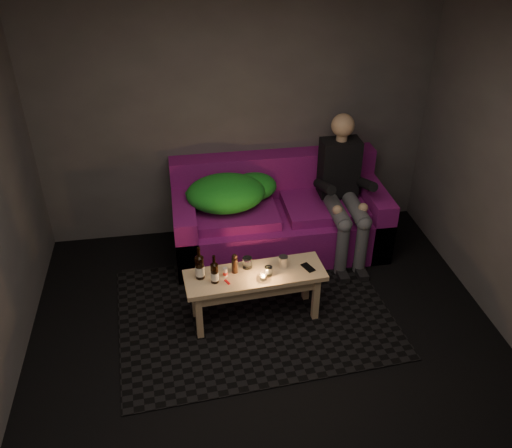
{
  "coord_description": "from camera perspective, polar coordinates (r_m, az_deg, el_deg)",
  "views": [
    {
      "loc": [
        -0.63,
        -2.84,
        3.31
      ],
      "look_at": [
        0.06,
        1.4,
        0.55
      ],
      "focal_mm": 38.0,
      "sensor_mm": 36.0,
      "label": 1
    }
  ],
  "objects": [
    {
      "name": "pepper_mill",
      "position": [
        4.57,
        -2.25,
        -4.39
      ],
      "size": [
        0.06,
        0.06,
        0.14
      ],
      "primitive_type": "cylinder",
      "rotation": [
        0.0,
        0.0,
        0.28
      ],
      "color": "black",
      "rests_on": "coffee_table"
    },
    {
      "name": "salt_shaker",
      "position": [
        4.56,
        -3.26,
        -5.07
      ],
      "size": [
        0.04,
        0.04,
        0.08
      ],
      "primitive_type": "cylinder",
      "rotation": [
        0.0,
        0.0,
        0.17
      ],
      "color": "silver",
      "rests_on": "coffee_table"
    },
    {
      "name": "steel_cup",
      "position": [
        4.64,
        2.89,
        -4.0
      ],
      "size": [
        0.1,
        0.1,
        0.11
      ],
      "primitive_type": "cylinder",
      "rotation": [
        0.0,
        0.0,
        0.39
      ],
      "color": "silver",
      "rests_on": "coffee_table"
    },
    {
      "name": "smartphone",
      "position": [
        4.68,
        5.49,
        -4.58
      ],
      "size": [
        0.11,
        0.15,
        0.01
      ],
      "primitive_type": "cube",
      "rotation": [
        0.0,
        0.0,
        0.4
      ],
      "color": "black",
      "rests_on": "coffee_table"
    },
    {
      "name": "tealight",
      "position": [
        4.52,
        0.75,
        -5.63
      ],
      "size": [
        0.06,
        0.06,
        0.05
      ],
      "color": "white",
      "rests_on": "coffee_table"
    },
    {
      "name": "room",
      "position": [
        3.76,
        1.4,
        6.31
      ],
      "size": [
        4.5,
        4.5,
        4.5
      ],
      "color": "silver",
      "rests_on": "ground"
    },
    {
      "name": "red_lighter",
      "position": [
        4.51,
        -3.05,
        -6.12
      ],
      "size": [
        0.04,
        0.07,
        0.01
      ],
      "primitive_type": "cube",
      "rotation": [
        0.0,
        0.0,
        0.43
      ],
      "color": "red",
      "rests_on": "coffee_table"
    },
    {
      "name": "rug",
      "position": [
        4.95,
        -0.19,
        -9.3
      ],
      "size": [
        2.51,
        1.9,
        0.01
      ],
      "primitive_type": "cube",
      "rotation": [
        0.0,
        0.0,
        0.07
      ],
      "color": "black",
      "rests_on": "floor"
    },
    {
      "name": "tumbler_back",
      "position": [
        4.64,
        -0.92,
        -4.09
      ],
      "size": [
        0.11,
        0.11,
        0.1
      ],
      "primitive_type": "cylinder",
      "rotation": [
        0.0,
        0.0,
        0.33
      ],
      "color": "white",
      "rests_on": "coffee_table"
    },
    {
      "name": "floor",
      "position": [
        4.41,
        2.25,
        -16.05
      ],
      "size": [
        4.5,
        4.5,
        0.0
      ],
      "primitive_type": "plane",
      "color": "black",
      "rests_on": "ground"
    },
    {
      "name": "green_blanket",
      "position": [
        5.37,
        -2.74,
        3.41
      ],
      "size": [
        0.94,
        0.64,
        0.32
      ],
      "color": "#1A901A",
      "rests_on": "sofa"
    },
    {
      "name": "tumbler_front",
      "position": [
        4.55,
        1.32,
        -5.0
      ],
      "size": [
        0.09,
        0.09,
        0.09
      ],
      "primitive_type": "cylinder",
      "rotation": [
        0.0,
        0.0,
        -0.32
      ],
      "color": "white",
      "rests_on": "coffee_table"
    },
    {
      "name": "coffee_table",
      "position": [
        4.65,
        -0.1,
        -6.08
      ],
      "size": [
        1.22,
        0.46,
        0.49
      ],
      "rotation": [
        0.0,
        0.0,
        0.07
      ],
      "color": "tan",
      "rests_on": "rug"
    },
    {
      "name": "sofa",
      "position": [
        5.62,
        2.35,
        0.65
      ],
      "size": [
        2.14,
        0.96,
        0.92
      ],
      "color": "#740F6B",
      "rests_on": "floor"
    },
    {
      "name": "beer_bottle_b",
      "position": [
        4.46,
        -4.39,
        -5.11
      ],
      "size": [
        0.07,
        0.07,
        0.26
      ],
      "color": "black",
      "rests_on": "coffee_table"
    },
    {
      "name": "beer_bottle_a",
      "position": [
        4.51,
        -5.95,
        -4.5
      ],
      "size": [
        0.08,
        0.08,
        0.31
      ],
      "color": "black",
      "rests_on": "coffee_table"
    },
    {
      "name": "person",
      "position": [
        5.42,
        9.15,
        3.88
      ],
      "size": [
        0.39,
        0.89,
        1.43
      ],
      "color": "black",
      "rests_on": "sofa"
    }
  ]
}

